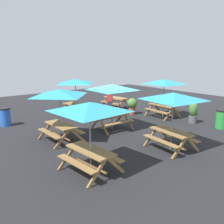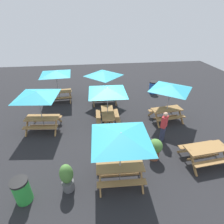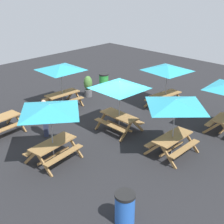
% 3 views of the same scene
% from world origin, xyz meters
% --- Properties ---
extents(ground_plane, '(27.96, 27.96, 0.00)m').
position_xyz_m(ground_plane, '(0.00, 0.00, 0.00)').
color(ground_plane, '#232326').
rests_on(ground_plane, ground).
extents(picnic_table_0, '(2.23, 2.23, 2.34)m').
position_xyz_m(picnic_table_0, '(-3.49, -0.29, 1.99)').
color(picnic_table_0, olive).
rests_on(picnic_table_0, ground).
extents(picnic_table_1, '(2.81, 2.81, 2.34)m').
position_xyz_m(picnic_table_1, '(3.70, -0.25, 1.99)').
color(picnic_table_1, olive).
rests_on(picnic_table_1, ground).
extents(picnic_table_2, '(2.83, 2.83, 2.34)m').
position_xyz_m(picnic_table_2, '(0.07, -0.33, 1.99)').
color(picnic_table_2, olive).
rests_on(picnic_table_2, ground).
extents(picnic_table_3, '(2.82, 2.82, 2.34)m').
position_xyz_m(picnic_table_3, '(3.31, -3.87, 1.99)').
color(picnic_table_3, olive).
rests_on(picnic_table_3, ground).
extents(picnic_table_4, '(2.00, 2.00, 2.34)m').
position_xyz_m(picnic_table_4, '(0.02, -3.18, 1.99)').
color(picnic_table_4, olive).
rests_on(picnic_table_4, ground).
extents(picnic_table_5, '(1.91, 1.66, 0.81)m').
position_xyz_m(picnic_table_5, '(-3.82, 3.18, 0.56)').
color(picnic_table_5, olive).
rests_on(picnic_table_5, ground).
extents(picnic_table_6, '(2.83, 2.83, 2.34)m').
position_xyz_m(picnic_table_6, '(0.02, 3.70, 1.99)').
color(picnic_table_6, olive).
rests_on(picnic_table_6, ground).
extents(trash_bin_blue, '(0.59, 0.59, 0.98)m').
position_xyz_m(trash_bin_blue, '(-4.01, -4.35, 0.49)').
color(trash_bin_blue, blue).
rests_on(trash_bin_blue, ground).
extents(trash_bin_green, '(0.59, 0.59, 0.98)m').
position_xyz_m(trash_bin_green, '(3.49, 4.15, 0.49)').
color(trash_bin_green, green).
rests_on(trash_bin_green, ground).
extents(potted_plant_0, '(0.62, 0.62, 1.03)m').
position_xyz_m(potted_plant_0, '(-1.70, 2.76, 0.59)').
color(potted_plant_0, '#935138').
rests_on(potted_plant_0, ground).
extents(potted_plant_1, '(0.48, 0.48, 1.22)m').
position_xyz_m(potted_plant_1, '(1.99, 3.89, 0.63)').
color(potted_plant_1, '#59595B').
rests_on(potted_plant_1, ground).
extents(person_standing, '(0.41, 0.41, 1.67)m').
position_xyz_m(person_standing, '(-2.52, 1.59, 0.89)').
color(person_standing, '#2D334C').
rests_on(person_standing, ground).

